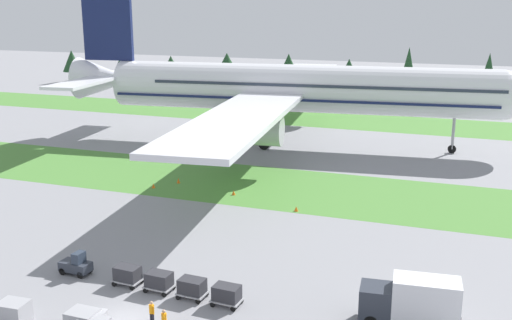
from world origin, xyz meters
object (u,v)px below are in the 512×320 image
(ground_crew_marshaller, at_px, (164,320))
(catering_truck, at_px, (412,300))
(cargo_dolly_lead, at_px, (127,274))
(taxiway_marker_0, at_px, (234,193))
(cargo_dolly_third, at_px, (192,287))
(baggage_tug, at_px, (76,265))
(taxiway_marker_3, at_px, (178,181))
(taxiway_marker_2, at_px, (296,209))
(cargo_dolly_second, at_px, (159,280))
(ground_crew_loader, at_px, (152,312))
(airliner, at_px, (286,88))
(uld_container_0, at_px, (14,313))
(taxiway_marker_1, at_px, (153,186))
(cargo_dolly_fourth, at_px, (227,294))

(ground_crew_marshaller, bearing_deg, catering_truck, 86.80)
(cargo_dolly_lead, bearing_deg, taxiway_marker_0, 4.80)
(cargo_dolly_third, height_order, catering_truck, catering_truck)
(baggage_tug, distance_m, taxiway_marker_3, 26.65)
(taxiway_marker_3, bearing_deg, taxiway_marker_2, -17.05)
(cargo_dolly_second, bearing_deg, ground_crew_loader, -154.10)
(cargo_dolly_second, bearing_deg, airliner, 9.36)
(airliner, bearing_deg, ground_crew_loader, 1.51)
(ground_crew_loader, xyz_separation_m, uld_container_0, (-8.97, -3.32, -0.09))
(cargo_dolly_lead, distance_m, uld_container_0, 9.06)
(cargo_dolly_second, relative_size, taxiway_marker_3, 3.58)
(cargo_dolly_third, relative_size, taxiway_marker_2, 4.26)
(cargo_dolly_lead, xyz_separation_m, catering_truck, (21.80, 1.15, 1.03))
(ground_crew_marshaller, relative_size, taxiway_marker_1, 3.14)
(ground_crew_loader, distance_m, taxiway_marker_1, 32.55)
(ground_crew_marshaller, height_order, taxiway_marker_1, ground_crew_marshaller)
(baggage_tug, relative_size, uld_container_0, 1.33)
(baggage_tug, bearing_deg, ground_crew_loader, -113.95)
(cargo_dolly_fourth, distance_m, ground_crew_marshaller, 5.64)
(cargo_dolly_third, bearing_deg, catering_truck, -81.84)
(cargo_dolly_lead, distance_m, taxiway_marker_3, 28.10)
(cargo_dolly_third, xyz_separation_m, cargo_dolly_fourth, (2.90, -0.15, 0.00))
(cargo_dolly_third, bearing_deg, taxiway_marker_3, 31.83)
(airliner, bearing_deg, taxiway_marker_0, -1.83)
(baggage_tug, xyz_separation_m, taxiway_marker_3, (-4.01, 26.34, -0.50))
(baggage_tug, bearing_deg, taxiway_marker_3, 11.63)
(airliner, bearing_deg, cargo_dolly_second, 0.08)
(baggage_tug, xyz_separation_m, cargo_dolly_second, (7.91, -0.41, 0.10))
(cargo_dolly_fourth, bearing_deg, taxiway_marker_1, 42.05)
(uld_container_0, height_order, taxiway_marker_2, uld_container_0)
(cargo_dolly_lead, distance_m, ground_crew_loader, 6.78)
(cargo_dolly_fourth, height_order, taxiway_marker_1, cargo_dolly_fourth)
(ground_crew_marshaller, xyz_separation_m, taxiway_marker_2, (1.46, 26.99, -0.68))
(ground_crew_marshaller, xyz_separation_m, uld_container_0, (-10.35, -2.54, -0.09))
(baggage_tug, distance_m, uld_container_0, 8.37)
(taxiway_marker_1, bearing_deg, ground_crew_marshaller, -59.59)
(cargo_dolly_third, relative_size, taxiway_marker_1, 4.10)
(uld_container_0, bearing_deg, taxiway_marker_1, 102.10)
(taxiway_marker_2, xyz_separation_m, taxiway_marker_3, (-16.71, 5.12, 0.05))
(cargo_dolly_third, xyz_separation_m, catering_truck, (16.01, 1.45, 1.03))
(cargo_dolly_second, distance_m, uld_container_0, 10.58)
(catering_truck, relative_size, ground_crew_loader, 4.11)
(taxiway_marker_3, bearing_deg, taxiway_marker_0, -14.37)
(cargo_dolly_second, relative_size, ground_crew_loader, 1.31)
(airliner, xyz_separation_m, cargo_dolly_third, (8.71, -52.04, -8.04))
(cargo_dolly_fourth, xyz_separation_m, catering_truck, (13.11, 1.60, 1.03))
(ground_crew_loader, distance_m, uld_container_0, 9.56)
(cargo_dolly_lead, xyz_separation_m, taxiway_marker_2, (7.68, 21.47, -0.65))
(airliner, height_order, catering_truck, airliner)
(airliner, bearing_deg, taxiway_marker_3, -19.98)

